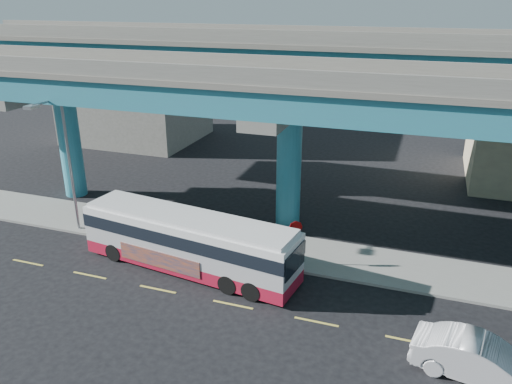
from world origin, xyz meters
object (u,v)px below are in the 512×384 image
(transit_bus, at_px, (189,240))
(street_lamp, at_px, (60,147))
(sedan, at_px, (481,360))
(stop_sign, at_px, (296,233))
(parked_car, at_px, (134,215))

(transit_bus, bearing_deg, street_lamp, 178.76)
(sedan, bearing_deg, stop_sign, 66.22)
(sedan, height_order, parked_car, sedan)
(street_lamp, height_order, stop_sign, street_lamp)
(street_lamp, relative_size, stop_sign, 3.31)
(transit_bus, relative_size, street_lamp, 1.48)
(transit_bus, distance_m, parked_car, 6.70)
(sedan, relative_size, parked_car, 1.38)
(stop_sign, bearing_deg, street_lamp, 172.53)
(parked_car, bearing_deg, sedan, -102.90)
(sedan, bearing_deg, transit_bus, 84.91)
(transit_bus, distance_m, street_lamp, 9.47)
(street_lamp, xyz_separation_m, stop_sign, (13.73, 0.76, -3.54))
(sedan, bearing_deg, street_lamp, 87.16)
(sedan, distance_m, stop_sign, 10.60)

